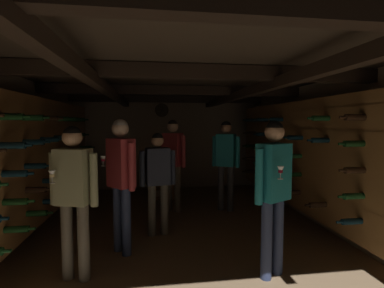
{
  "coord_description": "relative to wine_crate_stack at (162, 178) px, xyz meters",
  "views": [
    {
      "loc": [
        -0.42,
        -4.17,
        1.69
      ],
      "look_at": [
        0.23,
        0.42,
        1.34
      ],
      "focal_mm": 26.78,
      "sensor_mm": 36.0,
      "label": 1
    }
  ],
  "objects": [
    {
      "name": "person_guest_near_right",
      "position": [
        1.07,
        -3.46,
        0.59
      ],
      "size": [
        0.49,
        0.43,
        1.71
      ],
      "color": "#232D4C",
      "rests_on": "ground_plane"
    },
    {
      "name": "person_guest_rear_center",
      "position": [
        0.17,
        -0.98,
        0.61
      ],
      "size": [
        0.46,
        0.38,
        1.74
      ],
      "color": "#4C473D",
      "rests_on": "ground_plane"
    },
    {
      "name": "wine_crate_stack",
      "position": [
        0.0,
        0.0,
        0.0
      ],
      "size": [
        0.52,
        0.35,
        0.9
      ],
      "color": "brown",
      "rests_on": "ground_plane"
    },
    {
      "name": "person_guest_mid_left",
      "position": [
        -0.61,
        -2.65,
        0.61
      ],
      "size": [
        0.44,
        0.44,
        1.74
      ],
      "color": "#232D4C",
      "rests_on": "ground_plane"
    },
    {
      "name": "ground_plane",
      "position": [
        0.2,
        -2.19,
        -0.45
      ],
      "size": [
        8.4,
        8.4,
        0.0
      ],
      "primitive_type": "plane",
      "color": "#8C7051"
    },
    {
      "name": "person_guest_far_right",
      "position": [
        1.18,
        -1.07,
        0.6
      ],
      "size": [
        0.48,
        0.36,
        1.72
      ],
      "color": "#2D2D33",
      "rests_on": "ground_plane"
    },
    {
      "name": "person_guest_near_left",
      "position": [
        -1.04,
        -3.23,
        0.55
      ],
      "size": [
        0.52,
        0.33,
        1.66
      ],
      "color": "#4C473D",
      "rests_on": "ground_plane"
    },
    {
      "name": "room_shell",
      "position": [
        0.2,
        -1.91,
        0.96
      ],
      "size": [
        4.72,
        6.52,
        2.41
      ],
      "color": "gray",
      "rests_on": "ground_plane"
    },
    {
      "name": "person_host_center",
      "position": [
        -0.14,
        -2.11,
        0.47
      ],
      "size": [
        0.53,
        0.28,
        1.54
      ],
      "color": "#4C473D",
      "rests_on": "ground_plane"
    },
    {
      "name": "display_bottle",
      "position": [
        -0.04,
        0.02,
        0.59
      ],
      "size": [
        0.08,
        0.08,
        0.35
      ],
      "color": "black",
      "rests_on": "wine_crate_stack"
    }
  ]
}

